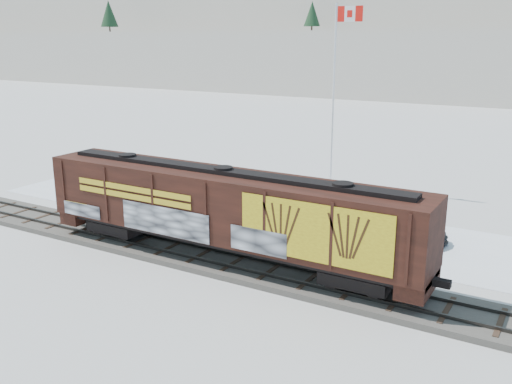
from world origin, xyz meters
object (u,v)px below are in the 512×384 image
Objects in this scene: hopper_railcar at (224,208)px; car_white at (288,204)px; car_dark at (403,224)px; car_silver at (180,189)px; flagpole at (334,125)px.

hopper_railcar reaches higher than car_white.
car_silver is at bearing 113.81° from car_dark.
car_white reaches higher than car_silver.
car_silver is at bearing -139.91° from flagpole.
flagpole is (-0.82, 15.17, 2.02)m from hopper_railcar.
car_dark is at bearing -106.47° from car_silver.
flagpole reaches higher than car_white.
flagpole is 2.45× the size of car_dark.
car_dark is at bearing 52.87° from hopper_railcar.
car_white is at bearing -105.63° from car_silver.
flagpole is 10.70m from car_dark.
hopper_railcar is at bearing -170.54° from car_white.
car_silver is (-9.08, 8.22, -2.12)m from hopper_railcar.
car_dark is (7.21, -0.05, -0.02)m from car_white.
car_silver is at bearing 137.82° from hopper_railcar.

